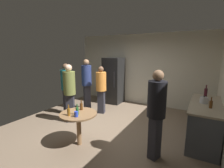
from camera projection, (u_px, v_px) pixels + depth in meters
The scene contains 17 objects.
ground_plane at pixel (105, 130), 4.43m from camera, with size 5.20×5.20×0.10m, color #7A6651.
wall_back at pixel (140, 69), 6.41m from camera, with size 5.32×0.06×2.70m, color beige.
refrigerator at pixel (113, 80), 6.59m from camera, with size 0.70×0.68×1.80m.
kitchen_counter at pixel (204, 122), 3.76m from camera, with size 0.64×1.72×0.90m.
kettle at pixel (204, 100), 3.68m from camera, with size 0.24×0.17×0.18m.
wine_bottle_on_counter at pixel (206, 92), 4.17m from camera, with size 0.08×0.08×0.31m.
beer_bottle_on_counter at pixel (211, 104), 3.35m from camera, with size 0.06×0.06×0.23m.
foreground_table at pixel (78, 118), 3.56m from camera, with size 0.80×0.80×0.73m.
beer_bottle_amber at pixel (69, 112), 3.40m from camera, with size 0.06×0.06×0.23m.
beer_bottle_brown at pixel (81, 106), 3.73m from camera, with size 0.06×0.06×0.23m.
beer_bottle_green at pixel (77, 111), 3.44m from camera, with size 0.06×0.06×0.23m.
plastic_cup_blue at pixel (76, 114), 3.34m from camera, with size 0.08×0.08×0.11m, color blue.
person_in_orange_shirt at pixel (101, 86), 5.40m from camera, with size 0.41×0.41×1.57m.
person_in_olive_shirt at pixel (69, 89), 4.69m from camera, with size 0.46×0.46×1.69m.
person_in_navy_shirt at pixel (87, 80), 5.73m from camera, with size 0.47×0.47×1.78m.
person_in_black_shirt at pixel (156, 108), 3.03m from camera, with size 0.43×0.43×1.72m.
person_in_teal_shirt at pixel (67, 85), 5.33m from camera, with size 0.41×0.41×1.66m.
Camera 1 is at (2.17, -3.49, 2.04)m, focal length 26.43 mm.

